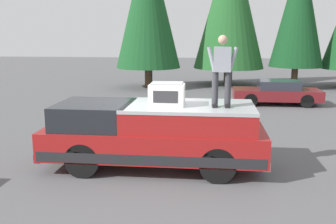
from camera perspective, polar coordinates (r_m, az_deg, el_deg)
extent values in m
plane|color=#565659|center=(9.86, -1.31, -8.47)|extent=(90.00, 90.00, 0.00)
cube|color=maroon|center=(9.82, -2.06, -4.26)|extent=(2.00, 5.50, 0.70)
cube|color=#232326|center=(9.87, -2.06, -5.34)|extent=(2.01, 5.39, 0.24)
cube|color=black|center=(9.99, -10.71, -0.35)|extent=(1.84, 1.87, 0.60)
cube|color=maroon|center=(9.58, 3.12, -0.91)|extent=(1.92, 3.19, 0.52)
cube|color=#A8AAAF|center=(9.52, 3.14, 0.86)|extent=(1.94, 3.19, 0.08)
cube|color=#232326|center=(10.61, -16.64, -5.06)|extent=(1.96, 0.16, 0.20)
cube|color=#B2B5BA|center=(9.89, 13.66, -6.12)|extent=(1.96, 0.16, 0.20)
cylinder|color=black|center=(9.47, -12.47, -6.91)|extent=(0.30, 0.84, 0.84)
cylinder|color=black|center=(11.02, -9.66, -4.16)|extent=(0.30, 0.84, 0.84)
cylinder|color=black|center=(9.00, 7.35, -7.72)|extent=(0.30, 0.84, 0.84)
cylinder|color=black|center=(10.62, 7.20, -4.70)|extent=(0.30, 0.84, 0.84)
cube|color=white|center=(9.36, -0.15, 2.55)|extent=(0.64, 0.84, 0.52)
cube|color=#2D2D30|center=(9.05, -0.38, 2.23)|extent=(0.01, 0.59, 0.29)
cube|color=#99999E|center=(9.32, -0.15, 4.25)|extent=(0.58, 0.76, 0.04)
cylinder|color=#333338|center=(9.23, 8.83, 3.29)|extent=(0.15, 0.15, 0.84)
cube|color=black|center=(9.26, 8.77, 0.93)|extent=(0.26, 0.11, 0.08)
cylinder|color=#333338|center=(9.23, 6.97, 3.34)|extent=(0.15, 0.15, 0.84)
cube|color=black|center=(9.25, 6.91, 0.97)|extent=(0.26, 0.11, 0.08)
cube|color=#9399A3|center=(9.16, 8.02, 7.71)|extent=(0.24, 0.40, 0.58)
sphere|color=tan|center=(9.14, 8.10, 10.53)|extent=(0.22, 0.22, 0.22)
cylinder|color=#9399A3|center=(9.14, 9.58, 7.66)|extent=(0.09, 0.23, 0.58)
cylinder|color=#9399A3|center=(9.12, 6.48, 7.74)|extent=(0.09, 0.23, 0.58)
cube|color=maroon|center=(19.28, 15.71, 2.53)|extent=(1.64, 4.10, 0.50)
cube|color=#282D38|center=(19.23, 16.08, 3.87)|extent=(1.31, 1.89, 0.42)
cylinder|color=black|center=(18.43, 12.14, 1.74)|extent=(0.20, 0.62, 0.62)
cylinder|color=black|center=(19.84, 11.73, 2.44)|extent=(0.20, 0.62, 0.62)
cylinder|color=black|center=(18.86, 19.84, 1.53)|extent=(0.20, 0.62, 0.62)
cylinder|color=black|center=(20.25, 18.91, 2.24)|extent=(0.20, 0.62, 0.62)
cylinder|color=#4C3826|center=(25.49, 18.17, 4.90)|extent=(0.39, 0.39, 1.33)
cone|color=#14421E|center=(25.40, 18.80, 14.50)|extent=(3.24, 3.24, 7.21)
cylinder|color=#4C3826|center=(25.99, 8.84, 5.23)|extent=(0.55, 0.55, 1.13)
cone|color=#235B28|center=(25.92, 9.19, 15.98)|extent=(4.57, 4.57, 8.60)
cylinder|color=#4C3826|center=(24.40, -2.88, 5.11)|extent=(0.48, 0.48, 1.26)
cone|color=#194C23|center=(24.32, -3.00, 16.07)|extent=(3.99, 3.99, 8.05)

